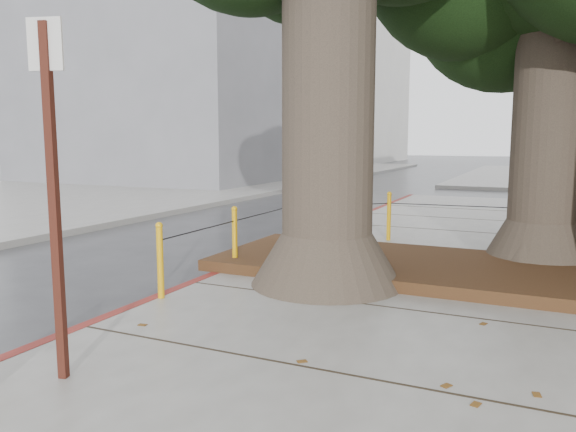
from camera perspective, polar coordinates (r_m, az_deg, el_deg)
ground at (r=5.26m, az=-3.88°, el=-15.59°), size 140.00×140.00×0.00m
sidewalk_opposite at (r=21.76m, az=-23.98°, el=1.82°), size 14.00×60.00×0.15m
curb_red at (r=8.25m, az=-7.75°, el=-6.38°), size 0.14×26.00×0.16m
planter_bed at (r=8.46m, az=14.54°, el=-5.13°), size 6.40×2.60×0.16m
building_far_grey at (r=31.68m, az=-8.81°, el=14.81°), size 12.00×16.00×12.00m
building_far_white at (r=53.16m, az=3.52°, el=13.63°), size 12.00×18.00×15.00m
bollard_ring at (r=9.29m, az=4.40°, el=-1.03°), size 3.79×5.39×0.95m
signpost at (r=4.76m, az=-22.77°, el=3.28°), size 0.28×0.10×2.85m
car_dark at (r=27.21m, az=-4.67°, el=4.56°), size 1.82×3.97×1.13m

